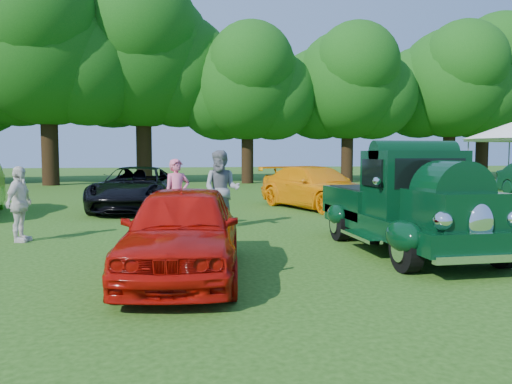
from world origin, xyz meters
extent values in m
plane|color=#204710|center=(0.00, 0.00, 0.00)|extent=(120.00, 120.00, 0.00)
cylinder|color=black|center=(0.97, -0.98, 0.38)|extent=(0.23, 0.76, 0.76)
cylinder|color=black|center=(2.67, -0.98, 0.38)|extent=(0.23, 0.76, 0.76)
cylinder|color=black|center=(0.97, 1.94, 0.38)|extent=(0.23, 0.76, 0.76)
cylinder|color=black|center=(2.67, 1.94, 0.38)|extent=(0.23, 0.76, 0.76)
cube|color=black|center=(1.82, 0.56, 0.53)|extent=(1.77, 4.62, 0.35)
cube|color=black|center=(1.82, -0.83, 0.94)|extent=(1.13, 1.49, 0.64)
cube|color=black|center=(1.82, 0.42, 1.29)|extent=(1.60, 1.18, 1.23)
cube|color=black|center=(1.82, -0.14, 1.51)|extent=(1.33, 0.06, 0.53)
cube|color=black|center=(1.82, 1.96, 0.82)|extent=(1.77, 2.11, 0.60)
cube|color=black|center=(1.82, 1.96, 1.11)|extent=(1.52, 1.85, 0.05)
ellipsoid|color=black|center=(0.94, -0.98, 0.58)|extent=(0.51, 0.88, 0.51)
ellipsoid|color=black|center=(2.70, -0.98, 0.58)|extent=(0.51, 0.88, 0.51)
ellipsoid|color=black|center=(0.91, 1.94, 0.56)|extent=(0.39, 0.74, 0.43)
ellipsoid|color=black|center=(2.73, 1.94, 0.56)|extent=(0.39, 0.74, 0.43)
ellipsoid|color=white|center=(1.82, -1.60, 0.82)|extent=(0.41, 0.13, 0.61)
sphere|color=white|center=(1.25, -1.53, 0.88)|extent=(0.29, 0.29, 0.29)
cube|color=white|center=(1.82, -1.76, 0.35)|extent=(1.66, 0.11, 0.11)
cube|color=white|center=(1.82, 3.02, 0.41)|extent=(1.66, 0.11, 0.11)
imported|color=#A90D07|center=(-2.46, -0.55, 0.70)|extent=(2.22, 4.29, 1.40)
imported|color=black|center=(-3.55, 8.70, 0.71)|extent=(3.17, 5.45, 1.43)
imported|color=orange|center=(2.38, 8.03, 0.71)|extent=(3.52, 5.30, 1.43)
imported|color=#0E1CA1|center=(7.92, 9.12, 0.68)|extent=(2.79, 4.30, 1.36)
imported|color=#E75F86|center=(-2.39, 4.03, 0.87)|extent=(0.73, 0.60, 1.73)
imported|color=gray|center=(-1.30, 4.13, 0.97)|extent=(1.15, 1.03, 1.94)
imported|color=silver|center=(-5.70, 3.04, 0.80)|extent=(0.58, 1.00, 1.60)
cylinder|color=slate|center=(11.47, 13.15, 1.21)|extent=(0.06, 0.06, 2.42)
cylinder|color=slate|center=(14.12, 13.76, 1.21)|extent=(0.06, 0.06, 2.42)
cylinder|color=#302010|center=(-9.10, 22.82, 2.39)|extent=(0.96, 0.96, 4.79)
sphere|color=#0F450E|center=(-9.10, 22.82, 7.85)|extent=(8.76, 8.76, 8.76)
cylinder|color=#302010|center=(-3.78, 24.14, 2.41)|extent=(0.96, 0.96, 4.82)
sphere|color=#0F450E|center=(-3.78, 24.14, 7.91)|extent=(8.82, 8.82, 8.82)
cylinder|color=#302010|center=(2.55, 22.60, 1.85)|extent=(0.74, 0.74, 3.71)
sphere|color=#0F450E|center=(2.55, 22.60, 6.08)|extent=(6.78, 6.78, 6.78)
cylinder|color=#302010|center=(9.12, 22.64, 1.91)|extent=(0.76, 0.76, 3.82)
sphere|color=#0F450E|center=(9.12, 22.64, 6.27)|extent=(6.99, 6.99, 6.99)
cylinder|color=#302010|center=(16.75, 23.24, 2.02)|extent=(0.81, 0.81, 4.05)
sphere|color=#0F450E|center=(16.75, 23.24, 6.64)|extent=(7.40, 7.40, 7.40)
cylinder|color=#302010|center=(20.87, 25.47, 2.26)|extent=(0.91, 0.91, 4.53)
sphere|color=#0F450E|center=(20.87, 25.47, 7.43)|extent=(8.28, 8.28, 8.28)
camera|label=1|loc=(-2.78, -8.08, 1.86)|focal=35.00mm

